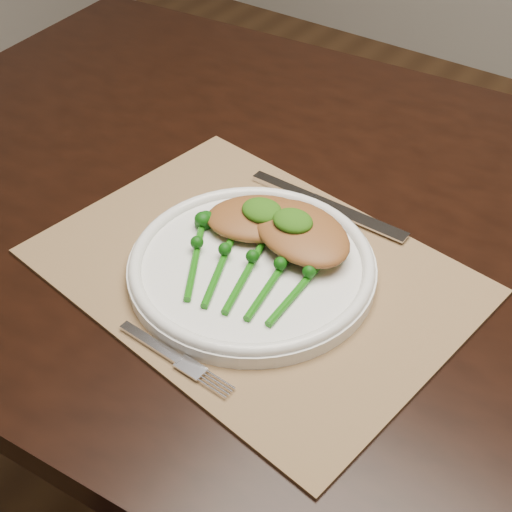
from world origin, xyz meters
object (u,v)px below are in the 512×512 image
Objects in this scene: chicken_fillet_left at (259,218)px; dinner_plate at (252,265)px; dining_table at (356,419)px; broccolini_bundle at (246,273)px; placemat at (253,271)px.

dinner_plate is at bearing -96.61° from chicken_fillet_left.
dining_table is 0.44m from broccolini_bundle.
placemat is at bearing -96.29° from chicken_fillet_left.
dining_table is 8.36× the size of broccolini_bundle.
dinner_plate is 0.07m from chicken_fillet_left.
dinner_plate is at bearing 95.91° from broccolini_bundle.
dinner_plate is at bearing -57.41° from placemat.
dining_table is 12.87× the size of chicken_fillet_left.
chicken_fillet_left is 0.09m from broccolini_bundle.
broccolini_bundle reaches higher than dinner_plate.
broccolini_bundle is at bearing -70.37° from dinner_plate.
dinner_plate reaches higher than placemat.
placemat is 2.43× the size of broccolini_bundle.
placemat is 3.74× the size of chicken_fillet_left.
placemat is at bearing -129.96° from dining_table.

